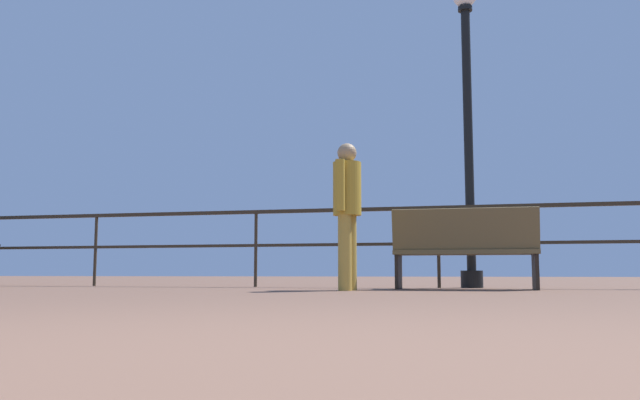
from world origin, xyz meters
The scene contains 5 objects.
ground_plane centered at (0.00, 0.00, 0.00)m, with size 60.00×60.00×0.00m, color brown.
pier_railing centered at (0.00, 7.17, 0.79)m, with size 19.82×0.05×1.05m.
bench_near_left centered at (0.35, 6.36, 0.49)m, with size 1.64×0.71×0.92m.
lamppost_center centered at (0.40, 7.34, 2.40)m, with size 0.33×0.33×4.18m.
person_by_bench centered at (-0.89, 5.68, 0.93)m, with size 0.31×0.52×1.62m.
Camera 1 is at (0.53, -1.36, 0.20)m, focal length 36.82 mm.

